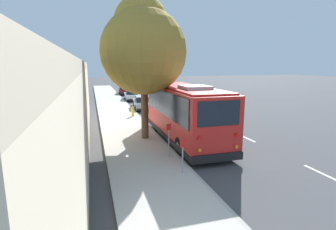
% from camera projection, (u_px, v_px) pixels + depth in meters
% --- Properties ---
extents(ground_plane, '(160.00, 160.00, 0.00)m').
position_uv_depth(ground_plane, '(185.00, 136.00, 16.04)').
color(ground_plane, '#474749').
extents(sidewalk_slab, '(80.00, 3.16, 0.15)m').
position_uv_depth(sidewalk_slab, '(131.00, 139.00, 15.11)').
color(sidewalk_slab, beige).
rests_on(sidewalk_slab, ground).
extents(curb_strip, '(80.00, 0.14, 0.15)m').
position_uv_depth(curb_strip, '(159.00, 137.00, 15.56)').
color(curb_strip, '#AAA69D').
rests_on(curb_strip, ground).
extents(shuttle_bus, '(8.57, 2.61, 3.29)m').
position_uv_depth(shuttle_bus, '(185.00, 111.00, 14.83)').
color(shuttle_bus, red).
rests_on(shuttle_bus, ground).
extents(parked_sedan_silver, '(4.71, 2.11, 1.26)m').
position_uv_depth(parked_sedan_silver, '(143.00, 103.00, 26.16)').
color(parked_sedan_silver, '#A8AAAF').
rests_on(parked_sedan_silver, ground).
extents(parked_sedan_white, '(4.20, 1.85, 1.27)m').
position_uv_depth(parked_sedan_white, '(132.00, 95.00, 32.45)').
color(parked_sedan_white, silver).
rests_on(parked_sedan_white, ground).
extents(parked_sedan_maroon, '(4.43, 2.10, 1.31)m').
position_uv_depth(parked_sedan_maroon, '(125.00, 90.00, 38.79)').
color(parked_sedan_maroon, maroon).
rests_on(parked_sedan_maroon, ground).
extents(street_tree, '(4.72, 4.72, 7.94)m').
position_uv_depth(street_tree, '(143.00, 46.00, 14.31)').
color(street_tree, brown).
rests_on(street_tree, sidewalk_slab).
extents(sign_post_near, '(0.06, 0.22, 1.33)m').
position_uv_depth(sign_post_near, '(183.00, 156.00, 10.11)').
color(sign_post_near, gray).
rests_on(sign_post_near, sidewalk_slab).
extents(sign_post_far, '(0.06, 0.22, 1.56)m').
position_uv_depth(sign_post_far, '(169.00, 140.00, 11.85)').
color(sign_post_far, gray).
rests_on(sign_post_far, sidewalk_slab).
extents(fire_hydrant, '(0.22, 0.22, 0.81)m').
position_uv_depth(fire_hydrant, '(133.00, 111.00, 21.49)').
color(fire_hydrant, gold).
rests_on(fire_hydrant, sidewalk_slab).
extents(building_backdrop, '(25.49, 6.66, 4.48)m').
position_uv_depth(building_backdrop, '(13.00, 114.00, 12.20)').
color(building_backdrop, beige).
rests_on(building_backdrop, ground).
extents(lane_stripe_behind, '(2.40, 0.14, 0.01)m').
position_uv_depth(lane_stripe_behind, '(328.00, 176.00, 10.31)').
color(lane_stripe_behind, silver).
rests_on(lane_stripe_behind, ground).
extents(lane_stripe_mid, '(2.40, 0.14, 0.01)m').
position_uv_depth(lane_stripe_mid, '(244.00, 137.00, 15.96)').
color(lane_stripe_mid, silver).
rests_on(lane_stripe_mid, ground).
extents(lane_stripe_ahead, '(2.40, 0.14, 0.01)m').
position_uv_depth(lane_stripe_ahead, '(203.00, 118.00, 21.61)').
color(lane_stripe_ahead, silver).
rests_on(lane_stripe_ahead, ground).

